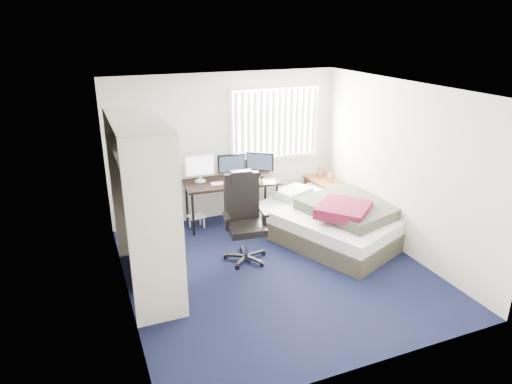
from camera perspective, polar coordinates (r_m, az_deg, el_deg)
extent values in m
plane|color=black|center=(6.51, 2.46, -9.57)|extent=(4.20, 4.20, 0.00)
plane|color=silver|center=(7.85, -3.76, 5.65)|extent=(4.00, 0.00, 4.00)
plane|color=silver|center=(4.33, 14.35, -7.93)|extent=(4.00, 0.00, 4.00)
plane|color=silver|center=(5.51, -16.66, -1.84)|extent=(0.00, 4.20, 4.20)
plane|color=silver|center=(7.02, 17.68, 2.87)|extent=(0.00, 4.20, 4.20)
plane|color=white|center=(5.68, 2.85, 12.78)|extent=(4.20, 4.20, 0.00)
cube|color=white|center=(8.07, 2.37, 8.64)|extent=(1.60, 0.02, 1.20)
cube|color=beige|center=(7.94, 2.52, 13.05)|extent=(1.72, 0.06, 0.06)
cube|color=beige|center=(8.20, 2.39, 4.29)|extent=(1.72, 0.06, 0.06)
cube|color=white|center=(8.02, 2.54, 8.56)|extent=(1.60, 0.04, 1.16)
cube|color=beige|center=(5.05, -12.35, -5.37)|extent=(0.60, 0.04, 2.20)
cube|color=beige|center=(6.71, -15.13, 0.98)|extent=(0.60, 0.04, 2.20)
cube|color=beige|center=(5.56, -14.92, 8.80)|extent=(0.60, 1.80, 0.04)
cube|color=beige|center=(5.64, -14.56, 5.03)|extent=(0.56, 1.74, 0.03)
cylinder|color=silver|center=(5.67, -14.46, 3.86)|extent=(0.03, 1.72, 0.03)
cube|color=#26262B|center=(5.72, -13.91, -0.72)|extent=(0.38, 1.10, 0.90)
cube|color=beige|center=(6.33, -11.72, 0.09)|extent=(0.03, 0.90, 2.20)
cube|color=white|center=(5.18, -13.97, 5.26)|extent=(0.38, 0.30, 0.24)
cube|color=gray|center=(5.66, -14.75, 6.37)|extent=(0.34, 0.28, 0.22)
cube|color=black|center=(7.65, -3.15, 1.28)|extent=(1.60, 0.84, 0.04)
cylinder|color=black|center=(7.38, -7.86, -2.82)|extent=(0.04, 0.04, 0.72)
cylinder|color=black|center=(7.93, -8.65, -1.17)|extent=(0.04, 0.04, 0.72)
cylinder|color=black|center=(7.72, 2.60, -1.56)|extent=(0.04, 0.04, 0.72)
cylinder|color=black|center=(8.25, 1.16, -0.06)|extent=(0.04, 0.04, 0.72)
cube|color=white|center=(7.57, -7.07, 3.33)|extent=(0.50, 0.07, 0.36)
cube|color=white|center=(7.57, -7.07, 3.33)|extent=(0.45, 0.04, 0.31)
cube|color=black|center=(7.69, -3.06, 3.58)|extent=(0.48, 0.07, 0.32)
cube|color=#1E2838|center=(7.69, -3.06, 3.58)|extent=(0.43, 0.04, 0.27)
cube|color=black|center=(7.78, 0.48, 3.82)|extent=(0.48, 0.07, 0.32)
cube|color=#1E2838|center=(7.78, 0.48, 3.82)|extent=(0.43, 0.04, 0.27)
cube|color=white|center=(7.51, -4.10, 1.12)|extent=(0.41, 0.17, 0.02)
cube|color=black|center=(7.58, -1.83, 1.39)|extent=(0.07, 0.10, 0.02)
cylinder|color=silver|center=(7.65, -0.83, 2.10)|extent=(0.08, 0.08, 0.16)
cube|color=white|center=(7.64, -3.16, 1.44)|extent=(0.32, 0.30, 0.00)
cube|color=black|center=(6.71, -1.25, -7.97)|extent=(0.67, 0.67, 0.12)
cylinder|color=silver|center=(6.62, -1.27, -6.36)|extent=(0.06, 0.06, 0.40)
cube|color=black|center=(6.51, -1.28, -4.54)|extent=(0.55, 0.55, 0.10)
cube|color=black|center=(6.56, -1.82, -0.53)|extent=(0.51, 0.15, 0.71)
cube|color=black|center=(6.46, -1.85, 1.97)|extent=(0.31, 0.15, 0.16)
cube|color=black|center=(6.37, -3.67, -3.10)|extent=(0.10, 0.29, 0.04)
cube|color=black|center=(6.49, 1.03, -2.57)|extent=(0.10, 0.29, 0.04)
cube|color=white|center=(7.70, -7.43, -3.05)|extent=(0.30, 0.26, 0.03)
cylinder|color=white|center=(7.65, -7.83, -4.11)|extent=(0.03, 0.03, 0.19)
cylinder|color=white|center=(7.77, -8.27, -3.73)|extent=(0.03, 0.03, 0.19)
cylinder|color=white|center=(7.72, -6.52, -3.80)|extent=(0.03, 0.03, 0.19)
cylinder|color=white|center=(7.84, -6.98, -3.43)|extent=(0.03, 0.03, 0.19)
cube|color=brown|center=(8.44, 8.48, 1.49)|extent=(0.49, 0.85, 0.04)
cube|color=brown|center=(8.18, 8.96, -1.28)|extent=(0.04, 0.04, 0.52)
cube|color=brown|center=(8.73, 6.12, 0.29)|extent=(0.04, 0.04, 0.52)
cube|color=brown|center=(8.36, 10.76, -0.88)|extent=(0.04, 0.04, 0.52)
cube|color=brown|center=(8.91, 7.86, 0.64)|extent=(0.04, 0.04, 0.52)
cube|color=brown|center=(8.27, 9.27, 1.84)|extent=(0.03, 0.14, 0.18)
cube|color=brown|center=(8.50, 8.04, 2.43)|extent=(0.03, 0.14, 0.18)
cube|color=#3B372B|center=(7.45, 9.34, -4.51)|extent=(2.35, 2.64, 0.28)
cube|color=white|center=(7.36, 9.44, -2.90)|extent=(2.29, 2.58, 0.20)
cube|color=#B0B9AA|center=(7.76, 4.70, -0.11)|extent=(0.71, 0.60, 0.14)
cube|color=#303729|center=(7.28, 11.80, -1.85)|extent=(1.56, 1.64, 0.18)
cube|color=#520E26|center=(6.93, 10.92, -2.20)|extent=(1.03, 1.02, 0.16)
cube|color=tan|center=(6.19, -12.55, -10.22)|extent=(0.46, 0.39, 0.30)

